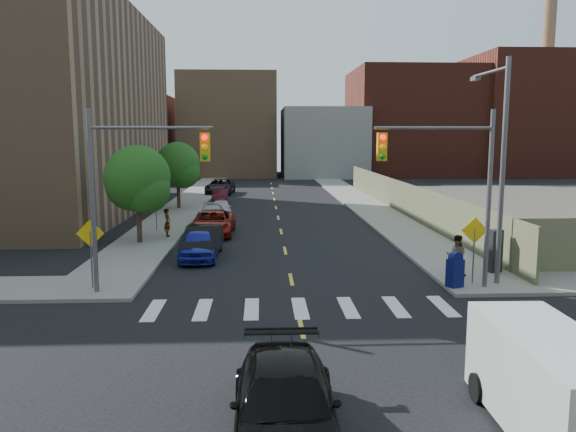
{
  "coord_description": "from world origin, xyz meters",
  "views": [
    {
      "loc": [
        -1.24,
        -15.0,
        6.01
      ],
      "look_at": [
        0.1,
        12.95,
        2.0
      ],
      "focal_mm": 35.0,
      "sensor_mm": 36.0,
      "label": 1
    }
  ],
  "objects": [
    {
      "name": "bg_bldg_center",
      "position": [
        8.0,
        70.0,
        5.0
      ],
      "size": [
        12.0,
        16.0,
        10.0
      ],
      "primitive_type": "cube",
      "color": "gray",
      "rests_on": "ground"
    },
    {
      "name": "tree_west_far",
      "position": [
        -8.0,
        31.05,
        3.48
      ],
      "size": [
        3.66,
        3.64,
        5.52
      ],
      "color": "#332114",
      "rests_on": "ground"
    },
    {
      "name": "bg_bldg_west",
      "position": [
        -22.0,
        70.0,
        6.0
      ],
      "size": [
        14.0,
        18.0,
        12.0
      ],
      "primitive_type": "cube",
      "color": "#592319",
      "rests_on": "ground"
    },
    {
      "name": "parked_car_black",
      "position": [
        -4.2,
        12.74,
        0.76
      ],
      "size": [
        1.83,
        4.7,
        1.52
      ],
      "primitive_type": "imported",
      "rotation": [
        0.0,
        0.0,
        -0.05
      ],
      "color": "black",
      "rests_on": "ground"
    },
    {
      "name": "fence_north",
      "position": [
        9.6,
        28.0,
        1.25
      ],
      "size": [
        0.12,
        44.0,
        2.5
      ],
      "primitive_type": "cube",
      "color": "#666B4B",
      "rests_on": "ground"
    },
    {
      "name": "parked_car_grey",
      "position": [
        -5.5,
        43.31,
        0.79
      ],
      "size": [
        2.99,
        5.85,
        1.58
      ],
      "primitive_type": "imported",
      "rotation": [
        0.0,
        0.0,
        -0.07
      ],
      "color": "black",
      "rests_on": "ground"
    },
    {
      "name": "smokestack",
      "position": [
        42.0,
        70.0,
        14.0
      ],
      "size": [
        1.8,
        1.8,
        28.0
      ],
      "primitive_type": "cylinder",
      "color": "#8C6B4C",
      "rests_on": "ground"
    },
    {
      "name": "warn_sign_nw",
      "position": [
        -7.8,
        6.5,
        1.99
      ],
      "size": [
        1.06,
        0.06,
        2.83
      ],
      "color": "#59595E",
      "rests_on": "ground"
    },
    {
      "name": "pedestrian_east",
      "position": [
        6.96,
        7.73,
        1.02
      ],
      "size": [
        1.02,
        0.91,
        1.75
      ],
      "primitive_type": "imported",
      "rotation": [
        0.0,
        0.0,
        2.8
      ],
      "color": "gray",
      "rests_on": "sidewalk_ne"
    },
    {
      "name": "cargo_van",
      "position": [
        4.5,
        -4.54,
        1.12
      ],
      "size": [
        2.04,
        4.7,
        2.13
      ],
      "rotation": [
        0.0,
        0.0,
        -0.02
      ],
      "color": "silver",
      "rests_on": "ground"
    },
    {
      "name": "parked_car_red",
      "position": [
        -4.2,
        18.9,
        0.75
      ],
      "size": [
        2.59,
        5.44,
        1.5
      ],
      "primitive_type": "imported",
      "rotation": [
        0.0,
        0.0,
        -0.02
      ],
      "color": "maroon",
      "rests_on": "ground"
    },
    {
      "name": "signal_ne",
      "position": [
        5.98,
        6.0,
        4.53
      ],
      "size": [
        4.59,
        0.3,
        7.0
      ],
      "color": "#59595E",
      "rests_on": "ground"
    },
    {
      "name": "parked_car_maroon",
      "position": [
        -4.93,
        35.36,
        0.63
      ],
      "size": [
        1.43,
        3.84,
        1.25
      ],
      "primitive_type": "imported",
      "rotation": [
        0.0,
        0.0,
        0.03
      ],
      "color": "#3F0C15",
      "rests_on": "ground"
    },
    {
      "name": "warn_sign_ne",
      "position": [
        7.2,
        6.5,
        1.99
      ],
      "size": [
        1.06,
        0.06,
        2.83
      ],
      "color": "#59595E",
      "rests_on": "ground"
    },
    {
      "name": "bg_bldg_midwest",
      "position": [
        -6.0,
        72.0,
        7.5
      ],
      "size": [
        14.0,
        16.0,
        15.0
      ],
      "primitive_type": "cube",
      "color": "#8C6B4C",
      "rests_on": "ground"
    },
    {
      "name": "bg_bldg_east",
      "position": [
        22.0,
        72.0,
        8.0
      ],
      "size": [
        18.0,
        18.0,
        16.0
      ],
      "primitive_type": "cube",
      "color": "#592319",
      "rests_on": "ground"
    },
    {
      "name": "tree_west_near",
      "position": [
        -8.0,
        16.05,
        3.48
      ],
      "size": [
        3.66,
        3.64,
        5.52
      ],
      "color": "#332114",
      "rests_on": "ground"
    },
    {
      "name": "bg_bldg_fareast",
      "position": [
        38.0,
        70.0,
        9.0
      ],
      "size": [
        14.0,
        16.0,
        18.0
      ],
      "primitive_type": "cube",
      "color": "#592319",
      "rests_on": "ground"
    },
    {
      "name": "parked_car_blue",
      "position": [
        -4.32,
        12.18,
        0.75
      ],
      "size": [
        1.92,
        4.46,
        1.5
      ],
      "primitive_type": "imported",
      "rotation": [
        0.0,
        0.0,
        0.03
      ],
      "color": "#1B2298",
      "rests_on": "ground"
    },
    {
      "name": "sidewalk_nw",
      "position": [
        -7.75,
        41.5,
        0.07
      ],
      "size": [
        3.5,
        73.0,
        0.15
      ],
      "primitive_type": "cube",
      "color": "gray",
      "rests_on": "ground"
    },
    {
      "name": "mailbox",
      "position": [
        6.3,
        6.0,
        0.83
      ],
      "size": [
        0.7,
        0.63,
        1.4
      ],
      "rotation": [
        0.0,
        0.0,
        0.42
      ],
      "color": "#0E1456",
      "rests_on": "sidewalk_ne"
    },
    {
      "name": "signal_nw",
      "position": [
        -5.98,
        6.0,
        4.53
      ],
      "size": [
        4.59,
        0.3,
        7.0
      ],
      "color": "#59595E",
      "rests_on": "ground"
    },
    {
      "name": "payphone",
      "position": [
        8.84,
        8.35,
        1.07
      ],
      "size": [
        0.65,
        0.58,
        1.85
      ],
      "primitive_type": "cube",
      "rotation": [
        0.0,
        0.0,
        0.27
      ],
      "color": "black",
      "rests_on": "sidewalk_ne"
    },
    {
      "name": "ground",
      "position": [
        0.0,
        0.0,
        0.0
      ],
      "size": [
        160.0,
        160.0,
        0.0
      ],
      "primitive_type": "plane",
      "color": "black",
      "rests_on": "ground"
    },
    {
      "name": "warn_sign_midwest",
      "position": [
        -7.8,
        20.0,
        1.99
      ],
      "size": [
        1.06,
        0.06,
        2.83
      ],
      "color": "#59595E",
      "rests_on": "ground"
    },
    {
      "name": "parked_car_white",
      "position": [
        -4.25,
        27.13,
        0.62
      ],
      "size": [
        1.81,
        3.77,
        1.24
      ],
      "primitive_type": "imported",
      "rotation": [
        0.0,
        0.0,
        0.1
      ],
      "color": "silver",
      "rests_on": "ground"
    },
    {
      "name": "black_sedan",
      "position": [
        -0.8,
        -4.61,
        0.75
      ],
      "size": [
        2.15,
        5.19,
        1.5
      ],
      "primitive_type": "imported",
      "rotation": [
        0.0,
        0.0,
        -0.01
      ],
      "color": "black",
      "rests_on": "ground"
    },
    {
      "name": "sidewalk_ne",
      "position": [
        7.75,
        41.5,
        0.07
      ],
      "size": [
        3.5,
        73.0,
        0.15
      ],
      "primitive_type": "cube",
      "color": "gray",
      "rests_on": "ground"
    },
    {
      "name": "parked_car_silver",
      "position": [
        -4.65,
        23.42,
        0.64
      ],
      "size": [
        1.84,
        4.45,
        1.29
      ],
      "primitive_type": "imported",
      "rotation": [
        0.0,
        0.0,
        0.01
      ],
      "color": "#A6A8AD",
      "rests_on": "ground"
    },
    {
      "name": "pedestrian_west",
      "position": [
        -6.73,
        17.72,
        0.97
      ],
      "size": [
        0.44,
        0.63,
        1.64
      ],
      "primitive_type": "imported",
      "rotation": [
        0.0,
        0.0,
        1.64
      ],
      "color": "gray",
      "rests_on": "sidewalk_nw"
    },
    {
      "name": "streetlight_ne",
      "position": [
        8.2,
        6.9,
        5.22
      ],
      "size": [
        0.25,
        3.7,
        9.0
      ],
      "color": "#59595E",
      "rests_on": "ground"
    }
  ]
}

